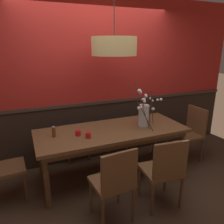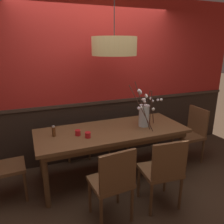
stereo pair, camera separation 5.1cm
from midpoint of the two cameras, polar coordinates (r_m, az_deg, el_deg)
The scene contains 14 objects.
ground_plane at distance 3.53m, azimuth 0.43°, elevation -16.11°, with size 24.00×24.00×0.00m, color #422D1E.
back_wall at distance 3.69m, azimuth -3.86°, elevation 7.78°, with size 5.43×0.14×2.69m.
dining_table at distance 3.21m, azimuth 0.46°, elevation -5.90°, with size 2.16×0.87×0.76m.
chair_near_side_left at distance 2.48m, azimuth 0.90°, elevation -17.50°, with size 0.46×0.43×0.92m.
chair_far_side_left at distance 3.90m, azimuth -8.97°, elevation -4.17°, with size 0.43×0.40×0.96m.
chair_far_side_right at distance 4.13m, azimuth 0.64°, elevation -2.67°, with size 0.43×0.43×0.96m.
chair_near_side_right at distance 2.75m, azimuth 13.72°, elevation -14.31°, with size 0.48×0.45×0.92m.
chair_head_west_end at distance 3.13m, azimuth -26.41°, elevation -12.13°, with size 0.42×0.43×0.89m.
chair_head_east_end at distance 4.00m, azimuth 20.42°, elevation -4.65°, with size 0.39×0.46×0.92m.
vase_with_blossoms at distance 3.28m, azimuth 8.83°, elevation -0.63°, with size 0.46×0.36×0.68m.
candle_holder_nearer_center at distance 2.99m, azimuth -8.42°, elevation -5.33°, with size 0.08×0.08×0.08m.
candle_holder_nearer_edge at distance 2.90m, azimuth -5.80°, elevation -5.95°, with size 0.08×0.08×0.08m.
condiment_bottle at distance 3.02m, azimuth -14.47°, elevation -4.90°, with size 0.05×0.05×0.15m.
pendant_lamp at distance 3.05m, azimuth 1.08°, elevation 16.75°, with size 0.61×0.61×0.90m.
Camera 2 is at (-1.09, -2.74, 1.93)m, focal length 35.12 mm.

